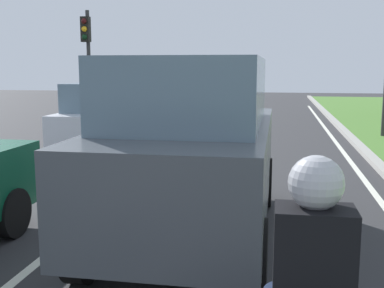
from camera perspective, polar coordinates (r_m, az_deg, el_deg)
ground_plane at (r=11.90m, az=0.79°, el=-1.34°), size 60.00×60.00×0.00m
lane_line_center at (r=12.03m, az=-2.50°, el=-1.22°), size 0.12×32.00×0.01m
lane_line_right_edge at (r=11.86m, az=18.22°, el=-1.82°), size 0.12×32.00×0.01m
curb_right at (r=11.94m, az=20.61°, el=-1.61°), size 0.24×48.00×0.12m
car_suv_ahead at (r=6.02m, az=0.05°, el=-0.44°), size 1.97×4.50×2.28m
car_hatchback_far at (r=12.28m, az=-10.14°, el=3.01°), size 1.73×3.70×1.78m
rider_person at (r=2.60m, az=14.18°, el=-13.34°), size 0.50×0.40×1.16m
traffic_light_overhead_left at (r=18.33m, az=-12.38°, el=11.11°), size 0.32×0.50×4.21m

